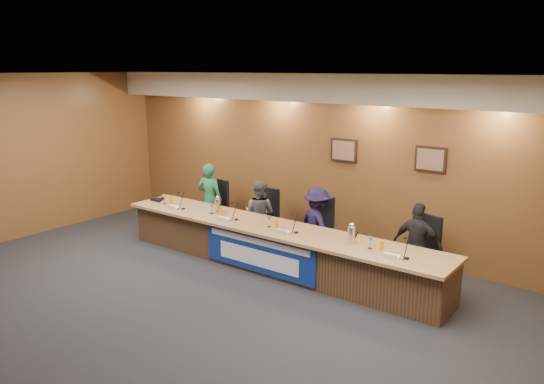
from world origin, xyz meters
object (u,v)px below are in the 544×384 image
(speakerphone, at_px, (158,200))
(panelist_b, at_px, (260,214))
(dais_body, at_px, (274,248))
(carafe_right, at_px, (352,235))
(office_chair_b, at_px, (263,221))
(office_chair_c, at_px, (320,233))
(carafe_left, at_px, (218,205))
(panelist_a, at_px, (210,199))
(panelist_c, at_px, (317,225))
(banner, at_px, (258,253))
(panelist_d, at_px, (417,245))
(office_chair_d, at_px, (419,254))
(office_chair_a, at_px, (213,210))

(speakerphone, bearing_deg, panelist_b, 22.32)
(dais_body, bearing_deg, carafe_right, -1.87)
(office_chair_b, distance_m, office_chair_c, 1.27)
(office_chair_c, relative_size, carafe_left, 1.94)
(carafe_right, bearing_deg, office_chair_c, 141.10)
(carafe_left, bearing_deg, office_chair_c, 24.85)
(dais_body, distance_m, panelist_a, 2.31)
(carafe_left, bearing_deg, panelist_c, 21.99)
(banner, bearing_deg, dais_body, 90.00)
(panelist_b, xyz_separation_m, panelist_c, (1.27, 0.00, 0.02))
(dais_body, height_order, banner, banner)
(panelist_d, xyz_separation_m, carafe_left, (-3.50, -0.68, 0.21))
(dais_body, height_order, carafe_left, carafe_left)
(carafe_left, bearing_deg, dais_body, -2.39)
(office_chair_c, height_order, office_chair_d, same)
(dais_body, xyz_separation_m, speakerphone, (-2.80, -0.05, 0.43))
(dais_body, relative_size, office_chair_b, 12.50)
(dais_body, relative_size, carafe_left, 24.24)
(dais_body, distance_m, banner, 0.42)
(panelist_a, height_order, office_chair_b, panelist_a)
(panelist_d, height_order, speakerphone, panelist_d)
(panelist_a, bearing_deg, speakerphone, 36.42)
(carafe_left, xyz_separation_m, carafe_right, (2.78, -0.10, 0.00))
(panelist_a, relative_size, panelist_c, 1.11)
(office_chair_b, height_order, office_chair_d, same)
(banner, bearing_deg, panelist_b, 127.50)
(panelist_d, xyz_separation_m, office_chair_c, (-1.81, 0.10, -0.18))
(panelist_b, height_order, office_chair_c, panelist_b)
(panelist_d, xyz_separation_m, office_chair_d, (0.00, 0.10, -0.18))
(panelist_c, relative_size, office_chair_c, 2.72)
(office_chair_d, bearing_deg, office_chair_c, -161.76)
(panelist_a, relative_size, office_chair_b, 3.03)
(panelist_a, distance_m, office_chair_c, 2.56)
(panelist_c, xyz_separation_m, office_chair_b, (-1.27, 0.10, -0.17))
(panelist_d, bearing_deg, dais_body, 17.46)
(dais_body, distance_m, panelist_b, 1.18)
(office_chair_a, bearing_deg, carafe_right, -6.98)
(banner, height_order, panelist_c, panelist_c)
(carafe_right, bearing_deg, office_chair_b, 159.50)
(panelist_a, bearing_deg, banner, 137.62)
(office_chair_b, distance_m, office_chair_d, 3.08)
(dais_body, distance_m, office_chair_a, 2.32)
(panelist_a, relative_size, carafe_right, 5.65)
(panelist_c, bearing_deg, carafe_right, 168.51)
(panelist_c, distance_m, speakerphone, 3.29)
(speakerphone, bearing_deg, carafe_right, 0.04)
(panelist_a, bearing_deg, panelist_d, 165.70)
(panelist_b, xyz_separation_m, speakerphone, (-1.92, -0.79, 0.14))
(office_chair_c, bearing_deg, dais_body, -135.51)
(banner, height_order, office_chair_c, banner)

